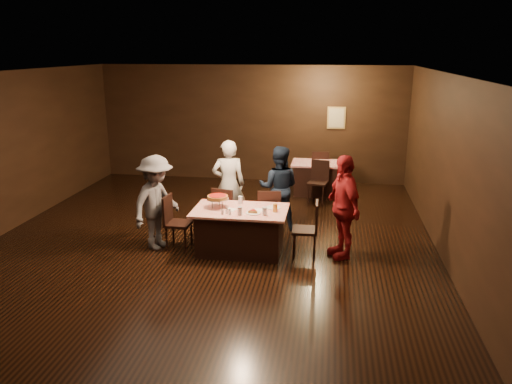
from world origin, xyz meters
TOP-DOWN VIEW (x-y plane):
  - room at (0.00, 0.01)m, footprint 10.00×10.04m
  - main_table at (0.61, 0.06)m, footprint 1.60×1.00m
  - back_table at (1.83, 3.88)m, footprint 1.30×0.90m
  - chair_far_left at (0.21, 0.81)m, footprint 0.50×0.50m
  - chair_far_right at (1.01, 0.81)m, footprint 0.47×0.47m
  - chair_end_left at (-0.49, 0.06)m, footprint 0.44×0.44m
  - chair_end_right at (1.71, 0.06)m, footprint 0.43×0.43m
  - chair_back_near at (1.83, 3.18)m, footprint 0.50×0.50m
  - chair_back_far at (1.83, 4.48)m, footprint 0.45×0.45m
  - diner_white_jacket at (0.16, 1.25)m, footprint 0.71×0.55m
  - diner_navy_hoodie at (1.13, 1.37)m, footprint 0.80×0.63m
  - diner_grey_knit at (-0.86, 0.03)m, footprint 0.96×1.22m
  - diner_red_shirt at (2.33, 0.13)m, footprint 0.81×1.11m
  - pizza_stand at (0.21, 0.11)m, footprint 0.38×0.38m
  - plate_with_slice at (0.86, -0.12)m, footprint 0.25×0.25m
  - plate_empty at (1.16, 0.21)m, footprint 0.25×0.25m
  - glass_front_left at (0.66, -0.24)m, footprint 0.08×0.08m
  - glass_front_right at (1.06, -0.19)m, footprint 0.08×0.08m
  - glass_amber at (1.21, 0.01)m, footprint 0.08×0.08m
  - glass_back at (0.56, 0.36)m, footprint 0.08×0.08m
  - condiments at (0.43, -0.23)m, footprint 0.17×0.10m
  - napkin_center at (0.91, 0.06)m, footprint 0.19×0.19m
  - napkin_left at (0.46, 0.01)m, footprint 0.21×0.21m

SIDE VIEW (x-z plane):
  - main_table at x=0.61m, z-range 0.00..0.77m
  - back_table at x=1.83m, z-range 0.00..0.77m
  - chair_far_left at x=0.21m, z-range 0.00..0.95m
  - chair_far_right at x=1.01m, z-range 0.00..0.95m
  - chair_end_left at x=-0.49m, z-range 0.00..0.95m
  - chair_end_right at x=1.71m, z-range 0.00..0.95m
  - chair_back_near at x=1.83m, z-range 0.00..0.95m
  - chair_back_far at x=1.83m, z-range 0.00..0.95m
  - napkin_center at x=0.91m, z-range 0.77..0.78m
  - napkin_left at x=0.46m, z-range 0.77..0.78m
  - plate_empty at x=1.16m, z-range 0.77..0.78m
  - plate_with_slice at x=0.86m, z-range 0.76..0.83m
  - diner_navy_hoodie at x=1.13m, z-range 0.00..1.62m
  - condiments at x=0.43m, z-range 0.77..0.87m
  - diner_grey_knit at x=-0.86m, z-range 0.00..1.66m
  - glass_front_left at x=0.66m, z-range 0.77..0.91m
  - glass_front_right at x=1.06m, z-range 0.77..0.91m
  - glass_amber at x=1.21m, z-range 0.77..0.91m
  - glass_back at x=0.56m, z-range 0.77..0.91m
  - diner_white_jacket at x=0.16m, z-range 0.00..1.74m
  - diner_red_shirt at x=2.33m, z-range 0.00..1.75m
  - pizza_stand at x=0.21m, z-range 0.84..1.06m
  - room at x=0.00m, z-range 0.63..3.65m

